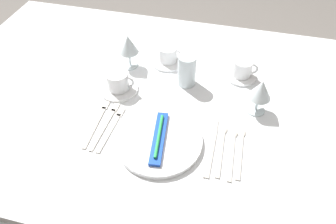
# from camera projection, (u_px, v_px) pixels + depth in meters

# --- Properties ---
(ground_plane) EXTENTS (6.00, 6.00, 0.00)m
(ground_plane) POSITION_uv_depth(u_px,v_px,m) (168.00, 196.00, 1.68)
(ground_plane) COLOR slate
(dining_table) EXTENTS (1.80, 1.11, 0.74)m
(dining_table) POSITION_uv_depth(u_px,v_px,m) (168.00, 113.00, 1.20)
(dining_table) COLOR white
(dining_table) RESTS_ON ground
(dinner_plate) EXTENTS (0.28, 0.28, 0.02)m
(dinner_plate) POSITION_uv_depth(u_px,v_px,m) (159.00, 141.00, 0.99)
(dinner_plate) COLOR white
(dinner_plate) RESTS_ON dining_table
(toothbrush_package) EXTENTS (0.06, 0.21, 0.02)m
(toothbrush_package) POSITION_uv_depth(u_px,v_px,m) (159.00, 137.00, 0.98)
(toothbrush_package) COLOR blue
(toothbrush_package) RESTS_ON dinner_plate
(fork_outer) EXTENTS (0.03, 0.20, 0.00)m
(fork_outer) POSITION_uv_depth(u_px,v_px,m) (112.00, 127.00, 1.04)
(fork_outer) COLOR beige
(fork_outer) RESTS_ON dining_table
(fork_inner) EXTENTS (0.03, 0.22, 0.00)m
(fork_inner) POSITION_uv_depth(u_px,v_px,m) (106.00, 123.00, 1.05)
(fork_inner) COLOR beige
(fork_inner) RESTS_ON dining_table
(fork_salad) EXTENTS (0.02, 0.22, 0.00)m
(fork_salad) POSITION_uv_depth(u_px,v_px,m) (97.00, 121.00, 1.06)
(fork_salad) COLOR beige
(fork_salad) RESTS_ON dining_table
(dinner_knife) EXTENTS (0.02, 0.23, 0.00)m
(dinner_knife) POSITION_uv_depth(u_px,v_px,m) (211.00, 148.00, 0.98)
(dinner_knife) COLOR beige
(dinner_knife) RESTS_ON dining_table
(spoon_soup) EXTENTS (0.03, 0.21, 0.01)m
(spoon_soup) POSITION_uv_depth(u_px,v_px,m) (222.00, 143.00, 0.99)
(spoon_soup) COLOR beige
(spoon_soup) RESTS_ON dining_table
(spoon_dessert) EXTENTS (0.03, 0.21, 0.01)m
(spoon_dessert) POSITION_uv_depth(u_px,v_px,m) (232.00, 147.00, 0.98)
(spoon_dessert) COLOR beige
(spoon_dessert) RESTS_ON dining_table
(spoon_tea) EXTENTS (0.03, 0.20, 0.01)m
(spoon_tea) POSITION_uv_depth(u_px,v_px,m) (241.00, 146.00, 0.98)
(spoon_tea) COLOR beige
(spoon_tea) RESTS_ON dining_table
(saucer_left) EXTENTS (0.14, 0.14, 0.01)m
(saucer_left) POSITION_uv_depth(u_px,v_px,m) (119.00, 89.00, 1.17)
(saucer_left) COLOR white
(saucer_left) RESTS_ON dining_table
(coffee_cup_left) EXTENTS (0.10, 0.08, 0.07)m
(coffee_cup_left) POSITION_uv_depth(u_px,v_px,m) (118.00, 81.00, 1.14)
(coffee_cup_left) COLOR white
(coffee_cup_left) RESTS_ON saucer_left
(saucer_right) EXTENTS (0.14, 0.14, 0.01)m
(saucer_right) POSITION_uv_depth(u_px,v_px,m) (168.00, 61.00, 1.28)
(saucer_right) COLOR white
(saucer_right) RESTS_ON dining_table
(coffee_cup_right) EXTENTS (0.10, 0.08, 0.06)m
(coffee_cup_right) POSITION_uv_depth(u_px,v_px,m) (168.00, 54.00, 1.26)
(coffee_cup_right) COLOR white
(coffee_cup_right) RESTS_ON saucer_right
(saucer_far) EXTENTS (0.13, 0.13, 0.01)m
(saucer_far) POSITION_uv_depth(u_px,v_px,m) (241.00, 76.00, 1.22)
(saucer_far) COLOR white
(saucer_far) RESTS_ON dining_table
(coffee_cup_far) EXTENTS (0.10, 0.07, 0.07)m
(coffee_cup_far) POSITION_uv_depth(u_px,v_px,m) (243.00, 68.00, 1.19)
(coffee_cup_far) COLOR white
(coffee_cup_far) RESTS_ON saucer_far
(wine_glass_centre) EXTENTS (0.08, 0.08, 0.13)m
(wine_glass_centre) POSITION_uv_depth(u_px,v_px,m) (261.00, 91.00, 1.03)
(wine_glass_centre) COLOR silver
(wine_glass_centre) RESTS_ON dining_table
(wine_glass_left) EXTENTS (0.08, 0.08, 0.14)m
(wine_glass_left) POSITION_uv_depth(u_px,v_px,m) (128.00, 45.00, 1.20)
(wine_glass_left) COLOR silver
(wine_glass_left) RESTS_ON dining_table
(drink_tumbler) EXTENTS (0.07, 0.07, 0.13)m
(drink_tumbler) POSITION_uv_depth(u_px,v_px,m) (187.00, 72.00, 1.16)
(drink_tumbler) COLOR silver
(drink_tumbler) RESTS_ON dining_table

